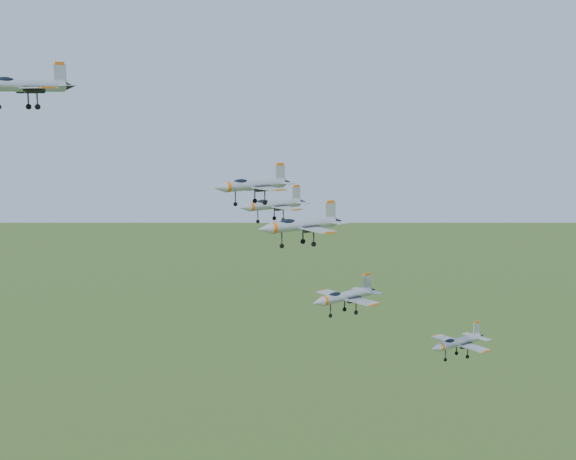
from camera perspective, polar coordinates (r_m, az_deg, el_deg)
jet_lead at (r=95.68m, az=-18.41°, el=9.74°), size 12.83×10.59×3.43m
jet_left_high at (r=94.33m, az=-2.55°, el=3.23°), size 11.25×9.24×3.01m
jet_right_high at (r=87.46m, az=0.88°, el=0.37°), size 11.32×9.38×3.02m
jet_left_low at (r=110.59m, az=-1.12°, el=1.83°), size 11.50×9.46×3.08m
jet_right_low at (r=102.75m, az=4.04°, el=-4.72°), size 11.44×9.42×3.06m
jet_trail at (r=126.53m, az=11.96°, el=-7.81°), size 12.16×10.00×3.25m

